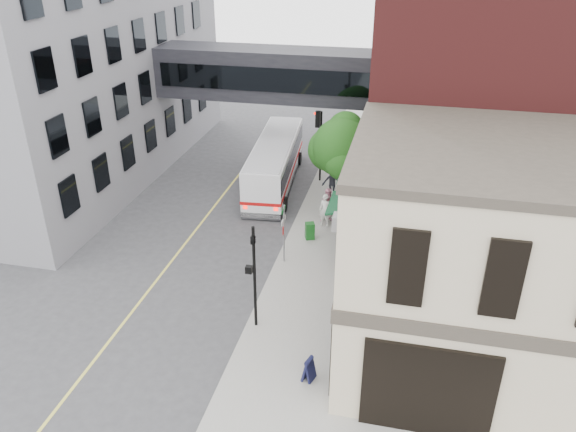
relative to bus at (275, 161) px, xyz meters
The scene contains 17 objects.
ground 16.37m from the bus, 81.84° to the right, with size 120.00×120.00×0.00m, color #38383A.
sidewalk_main 5.03m from the bus, 26.31° to the right, with size 4.00×60.00×0.15m, color gray.
corner_building 18.28m from the bus, 51.39° to the right, with size 10.19×8.12×8.45m.
brick_building 13.49m from the bus, ahead, with size 13.76×18.00×14.00m.
opposite_building 15.67m from the bus, behind, with size 14.00×24.00×14.00m, color gray.
skyway_bridge 5.33m from the bus, 110.20° to the left, with size 14.00×3.18×3.00m.
traffic_signal_near 14.46m from the bus, 79.26° to the right, with size 0.44×0.22×4.60m.
traffic_signal_far 3.25m from the bus, 18.63° to the left, with size 0.53×0.28×4.50m.
street_sign_pole 9.53m from the bus, 73.50° to the right, with size 0.08×0.75×3.00m.
street_tree 5.86m from the bus, 32.89° to the right, with size 3.80×3.20×5.60m.
lane_marking 6.87m from the bus, 113.66° to the right, with size 0.12×40.00×0.01m, color #D8CC4C.
bus is the anchor object (origin of this frame).
pedestrian_a 6.51m from the bus, 51.70° to the right, with size 0.66×0.43×1.82m, color silver.
pedestrian_b 6.15m from the bus, 47.71° to the right, with size 0.93×0.73×1.92m, color pink.
pedestrian_c 4.07m from the bus, 19.53° to the right, with size 1.20×0.69×1.87m, color black.
newspaper_box 7.61m from the bus, 62.36° to the right, with size 0.45×0.40×0.89m, color #114E16.
sandwich_board 17.56m from the bus, 72.17° to the right, with size 0.32×0.50×0.90m, color black.
Camera 1 is at (5.67, -15.44, 14.42)m, focal length 35.00 mm.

